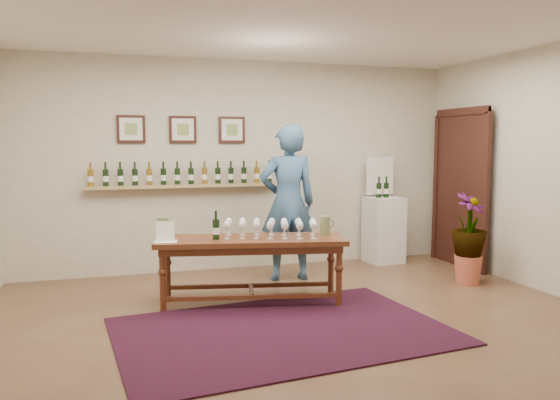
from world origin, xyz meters
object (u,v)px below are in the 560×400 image
object	(u,v)px
potted_plant	(469,239)
person	(288,203)
display_pedestal	(384,230)
tasting_table	(251,248)

from	to	relation	value
potted_plant	person	distance (m)	2.23
display_pedestal	tasting_table	bearing A→B (deg)	-148.97
display_pedestal	person	size ratio (longest dim) A/B	0.48
tasting_table	person	xyz separation A→B (m)	(0.69, 0.85, 0.37)
display_pedestal	person	bearing A→B (deg)	-161.36
tasting_table	display_pedestal	size ratio (longest dim) A/B	2.22
display_pedestal	person	world-z (taller)	person
tasting_table	display_pedestal	world-z (taller)	display_pedestal
tasting_table	potted_plant	distance (m)	2.70
person	tasting_table	bearing A→B (deg)	54.99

